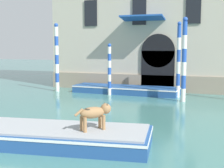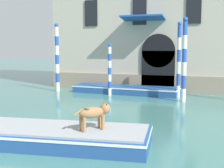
{
  "view_description": "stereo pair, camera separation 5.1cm",
  "coord_description": "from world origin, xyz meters",
  "px_view_note": "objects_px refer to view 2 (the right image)",
  "views": [
    {
      "loc": [
        7.36,
        -3.56,
        3.09
      ],
      "look_at": [
        2.34,
        11.23,
        1.2
      ],
      "focal_mm": 50.0,
      "sensor_mm": 36.0,
      "label": 1
    },
    {
      "loc": [
        7.41,
        -3.54,
        3.09
      ],
      "look_at": [
        2.34,
        11.23,
        1.2
      ],
      "focal_mm": 50.0,
      "sensor_mm": 36.0,
      "label": 2
    }
  ],
  "objects_px": {
    "mooring_pole_0": "(179,60)",
    "mooring_pole_1": "(57,57)",
    "boat_moored_near_palazzo": "(126,90)",
    "mooring_pole_2": "(110,69)",
    "boat_foreground": "(51,135)",
    "dog_on_deck": "(95,113)",
    "mooring_pole_4": "(184,59)"
  },
  "relations": [
    {
      "from": "mooring_pole_1",
      "to": "mooring_pole_2",
      "type": "height_order",
      "value": "mooring_pole_1"
    },
    {
      "from": "dog_on_deck",
      "to": "mooring_pole_1",
      "type": "xyz_separation_m",
      "value": [
        -6.96,
        10.33,
        1.27
      ]
    },
    {
      "from": "mooring_pole_0",
      "to": "mooring_pole_1",
      "type": "distance_m",
      "value": 8.2
    },
    {
      "from": "boat_moored_near_palazzo",
      "to": "mooring_pole_0",
      "type": "relative_size",
      "value": 1.55
    },
    {
      "from": "mooring_pole_0",
      "to": "mooring_pole_2",
      "type": "xyz_separation_m",
      "value": [
        -4.25,
        -0.47,
        -0.64
      ]
    },
    {
      "from": "dog_on_deck",
      "to": "mooring_pole_4",
      "type": "height_order",
      "value": "mooring_pole_4"
    },
    {
      "from": "boat_moored_near_palazzo",
      "to": "mooring_pole_4",
      "type": "bearing_deg",
      "value": -23.39
    },
    {
      "from": "mooring_pole_0",
      "to": "mooring_pole_4",
      "type": "xyz_separation_m",
      "value": [
        0.47,
        -1.42,
        0.07
      ]
    },
    {
      "from": "boat_moored_near_palazzo",
      "to": "dog_on_deck",
      "type": "bearing_deg",
      "value": -75.82
    },
    {
      "from": "dog_on_deck",
      "to": "mooring_pole_1",
      "type": "height_order",
      "value": "mooring_pole_1"
    },
    {
      "from": "boat_moored_near_palazzo",
      "to": "mooring_pole_2",
      "type": "relative_size",
      "value": 2.16
    },
    {
      "from": "mooring_pole_0",
      "to": "mooring_pole_2",
      "type": "distance_m",
      "value": 4.32
    },
    {
      "from": "boat_moored_near_palazzo",
      "to": "boat_foreground",
      "type": "bearing_deg",
      "value": -83.24
    },
    {
      "from": "mooring_pole_1",
      "to": "boat_moored_near_palazzo",
      "type": "bearing_deg",
      "value": 6.94
    },
    {
      "from": "mooring_pole_4",
      "to": "dog_on_deck",
      "type": "bearing_deg",
      "value": -100.79
    },
    {
      "from": "dog_on_deck",
      "to": "mooring_pole_2",
      "type": "distance_m",
      "value": 10.39
    },
    {
      "from": "mooring_pole_0",
      "to": "mooring_pole_2",
      "type": "bearing_deg",
      "value": -173.69
    },
    {
      "from": "boat_foreground",
      "to": "dog_on_deck",
      "type": "xyz_separation_m",
      "value": [
        1.43,
        0.17,
        0.78
      ]
    },
    {
      "from": "mooring_pole_0",
      "to": "mooring_pole_1",
      "type": "xyz_separation_m",
      "value": [
        -8.2,
        -0.07,
        0.05
      ]
    },
    {
      "from": "mooring_pole_1",
      "to": "mooring_pole_4",
      "type": "bearing_deg",
      "value": -8.83
    },
    {
      "from": "mooring_pole_0",
      "to": "mooring_pole_4",
      "type": "relative_size",
      "value": 0.97
    },
    {
      "from": "boat_moored_near_palazzo",
      "to": "mooring_pole_0",
      "type": "xyz_separation_m",
      "value": [
        3.47,
        -0.51,
        2.04
      ]
    },
    {
      "from": "boat_foreground",
      "to": "mooring_pole_0",
      "type": "height_order",
      "value": "mooring_pole_0"
    },
    {
      "from": "boat_foreground",
      "to": "mooring_pole_2",
      "type": "relative_size",
      "value": 1.99
    },
    {
      "from": "dog_on_deck",
      "to": "boat_moored_near_palazzo",
      "type": "bearing_deg",
      "value": 53.44
    },
    {
      "from": "boat_foreground",
      "to": "mooring_pole_2",
      "type": "distance_m",
      "value": 10.31
    },
    {
      "from": "boat_foreground",
      "to": "mooring_pole_4",
      "type": "height_order",
      "value": "mooring_pole_4"
    },
    {
      "from": "mooring_pole_0",
      "to": "mooring_pole_2",
      "type": "relative_size",
      "value": 1.39
    },
    {
      "from": "dog_on_deck",
      "to": "boat_moored_near_palazzo",
      "type": "xyz_separation_m",
      "value": [
        -2.23,
        10.91,
        -0.82
      ]
    },
    {
      "from": "boat_moored_near_palazzo",
      "to": "mooring_pole_1",
      "type": "bearing_deg",
      "value": -170.43
    },
    {
      "from": "boat_foreground",
      "to": "boat_moored_near_palazzo",
      "type": "bearing_deg",
      "value": 86.43
    },
    {
      "from": "dog_on_deck",
      "to": "mooring_pole_2",
      "type": "height_order",
      "value": "mooring_pole_2"
    }
  ]
}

